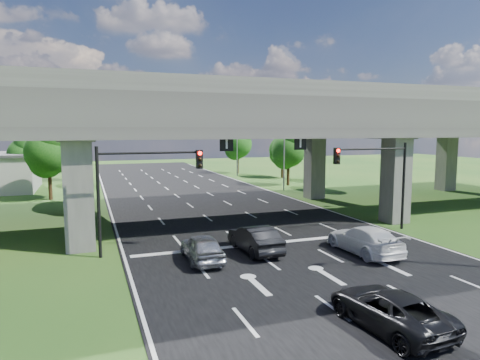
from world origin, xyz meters
TOP-DOWN VIEW (x-y plane):
  - ground at (0.00, 0.00)m, footprint 160.00×160.00m
  - road at (0.00, 10.00)m, footprint 18.00×120.00m
  - overpass at (0.00, 12.00)m, footprint 80.00×15.00m
  - signal_right at (7.82, 3.94)m, footprint 5.76×0.54m
  - signal_left at (-7.82, 3.94)m, footprint 5.76×0.54m
  - streetlight_far at (10.10, 24.00)m, footprint 3.38×0.25m
  - streetlight_beyond at (10.10, 40.00)m, footprint 3.38×0.25m
  - tree_left_near at (-13.95, 26.00)m, footprint 4.50×4.50m
  - tree_left_mid at (-16.95, 34.00)m, footprint 3.91×3.90m
  - tree_left_far at (-12.95, 42.00)m, footprint 4.80×4.80m
  - tree_right_near at (13.05, 28.00)m, footprint 4.20×4.20m
  - tree_right_mid at (16.05, 36.00)m, footprint 3.91×3.90m
  - tree_right_far at (12.05, 44.00)m, footprint 4.50×4.50m
  - car_silver at (-5.01, 1.44)m, footprint 1.74×4.22m
  - car_dark at (-1.80, 2.08)m, footprint 1.80×4.62m
  - car_white at (3.85, -0.18)m, footprint 2.20×5.23m
  - car_trailing at (-0.87, -8.09)m, footprint 2.53×4.91m

SIDE VIEW (x-z plane):
  - ground at x=0.00m, z-range 0.00..0.00m
  - road at x=0.00m, z-range 0.00..0.03m
  - car_trailing at x=-0.87m, z-range 0.03..1.36m
  - car_silver at x=-5.01m, z-range 0.03..1.46m
  - car_dark at x=-1.80m, z-range 0.03..1.53m
  - car_white at x=3.85m, z-range 0.03..1.54m
  - tree_left_mid at x=-16.95m, z-range 0.79..7.55m
  - tree_right_mid at x=16.05m, z-range 0.79..7.55m
  - signal_right at x=7.82m, z-range 1.19..7.19m
  - signal_left at x=-7.82m, z-range 1.19..7.19m
  - tree_right_near at x=13.05m, z-range 0.86..8.14m
  - tree_left_near at x=-13.95m, z-range 0.92..8.72m
  - tree_right_far at x=12.05m, z-range 0.92..8.72m
  - tree_left_far at x=-12.95m, z-range 0.98..9.30m
  - streetlight_far at x=10.10m, z-range 0.85..10.85m
  - streetlight_beyond at x=10.10m, z-range 0.85..10.85m
  - overpass at x=0.00m, z-range 2.92..12.92m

